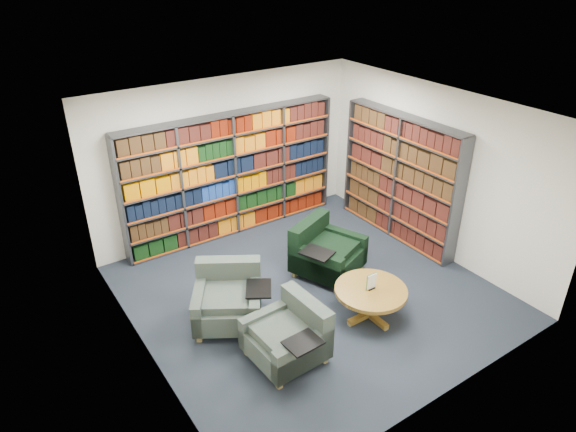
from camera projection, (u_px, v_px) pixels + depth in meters
room_shell at (312, 211)px, 7.16m from camera, size 5.02×5.02×2.82m
bookshelf_back at (233, 175)px, 9.02m from camera, size 4.00×0.28×2.20m
bookshelf_right at (400, 178)px, 8.90m from camera, size 0.28×2.50×2.20m
chair_teal_left at (229, 299)px, 7.12m from camera, size 1.24×1.24×0.82m
chair_green_right at (323, 253)px, 8.17m from camera, size 1.25×1.22×0.85m
chair_teal_front at (291, 336)px, 6.47m from camera, size 0.90×1.04×0.79m
coffee_table at (371, 295)px, 7.13m from camera, size 1.01×1.01×0.71m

